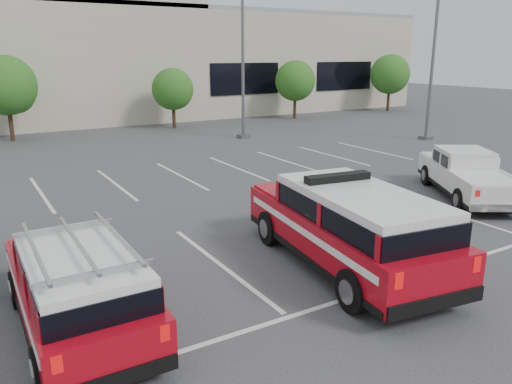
{
  "coord_description": "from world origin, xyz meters",
  "views": [
    {
      "loc": [
        -7.67,
        -9.91,
        4.92
      ],
      "look_at": [
        -0.54,
        1.98,
        1.05
      ],
      "focal_mm": 35.0,
      "sensor_mm": 36.0,
      "label": 1
    }
  ],
  "objects_px": {
    "fire_chief_suv": "(347,232)",
    "white_pickup": "(466,179)",
    "ladder_suv": "(79,294)",
    "tree_mid_left": "(8,87)",
    "tree_far_right": "(390,76)",
    "tree_mid_right": "(174,91)",
    "light_pole_right": "(434,48)",
    "light_pole_mid": "(243,48)",
    "convention_building": "(65,56)",
    "tree_right": "(296,82)"
  },
  "relations": [
    {
      "from": "light_pole_mid",
      "to": "tree_mid_right",
      "type": "bearing_deg",
      "value": 107.52
    },
    {
      "from": "tree_mid_right",
      "to": "ladder_suv",
      "type": "relative_size",
      "value": 0.83
    },
    {
      "from": "tree_mid_left",
      "to": "tree_mid_right",
      "type": "bearing_deg",
      "value": -0.0
    },
    {
      "from": "fire_chief_suv",
      "to": "white_pickup",
      "type": "distance_m",
      "value": 8.03
    },
    {
      "from": "fire_chief_suv",
      "to": "white_pickup",
      "type": "height_order",
      "value": "fire_chief_suv"
    },
    {
      "from": "white_pickup",
      "to": "tree_far_right",
      "type": "bearing_deg",
      "value": 82.32
    },
    {
      "from": "tree_mid_right",
      "to": "light_pole_right",
      "type": "xyz_separation_m",
      "value": [
        10.91,
        -12.05,
        2.68
      ]
    },
    {
      "from": "tree_right",
      "to": "fire_chief_suv",
      "type": "distance_m",
      "value": 28.23
    },
    {
      "from": "tree_mid_right",
      "to": "white_pickup",
      "type": "bearing_deg",
      "value": -83.68
    },
    {
      "from": "convention_building",
      "to": "tree_mid_right",
      "type": "xyz_separation_m",
      "value": [
        4.91,
        -9.82,
        -2.22
      ]
    },
    {
      "from": "tree_right",
      "to": "white_pickup",
      "type": "relative_size",
      "value": 0.81
    },
    {
      "from": "tree_mid_left",
      "to": "fire_chief_suv",
      "type": "relative_size",
      "value": 0.76
    },
    {
      "from": "ladder_suv",
      "to": "tree_mid_left",
      "type": "bearing_deg",
      "value": 86.91
    },
    {
      "from": "tree_mid_right",
      "to": "light_pole_right",
      "type": "distance_m",
      "value": 16.47
    },
    {
      "from": "white_pickup",
      "to": "tree_mid_right",
      "type": "bearing_deg",
      "value": 128.44
    },
    {
      "from": "tree_mid_right",
      "to": "white_pickup",
      "type": "relative_size",
      "value": 0.73
    },
    {
      "from": "fire_chief_suv",
      "to": "ladder_suv",
      "type": "relative_size",
      "value": 1.33
    },
    {
      "from": "tree_mid_left",
      "to": "tree_right",
      "type": "bearing_deg",
      "value": -0.0
    },
    {
      "from": "tree_mid_right",
      "to": "ladder_suv",
      "type": "distance_m",
      "value": 26.03
    },
    {
      "from": "light_pole_right",
      "to": "ladder_suv",
      "type": "relative_size",
      "value": 2.13
    },
    {
      "from": "tree_far_right",
      "to": "ladder_suv",
      "type": "relative_size",
      "value": 1.01
    },
    {
      "from": "convention_building",
      "to": "ladder_suv",
      "type": "height_order",
      "value": "convention_building"
    },
    {
      "from": "white_pickup",
      "to": "tree_mid_left",
      "type": "bearing_deg",
      "value": 152.35
    },
    {
      "from": "tree_far_right",
      "to": "white_pickup",
      "type": "xyz_separation_m",
      "value": [
        -17.65,
        -21.19,
        -2.39
      ]
    },
    {
      "from": "tree_far_right",
      "to": "light_pole_right",
      "type": "height_order",
      "value": "light_pole_right"
    },
    {
      "from": "convention_building",
      "to": "light_pole_mid",
      "type": "distance_m",
      "value": 17.27
    },
    {
      "from": "tree_right",
      "to": "ladder_suv",
      "type": "distance_m",
      "value": 31.7
    },
    {
      "from": "light_pole_mid",
      "to": "ladder_suv",
      "type": "distance_m",
      "value": 22.25
    },
    {
      "from": "convention_building",
      "to": "tree_right",
      "type": "xyz_separation_m",
      "value": [
        14.91,
        -9.82,
        -1.95
      ]
    },
    {
      "from": "tree_far_right",
      "to": "ladder_suv",
      "type": "distance_m",
      "value": 39.15
    },
    {
      "from": "tree_right",
      "to": "light_pole_mid",
      "type": "xyz_separation_m",
      "value": [
        -8.09,
        -6.05,
        2.41
      ]
    },
    {
      "from": "convention_building",
      "to": "ladder_suv",
      "type": "distance_m",
      "value": 34.04
    },
    {
      "from": "tree_mid_left",
      "to": "light_pole_mid",
      "type": "xyz_separation_m",
      "value": [
        11.91,
        -6.05,
        2.14
      ]
    },
    {
      "from": "light_pole_mid",
      "to": "tree_right",
      "type": "bearing_deg",
      "value": 36.77
    },
    {
      "from": "tree_far_right",
      "to": "light_pole_right",
      "type": "bearing_deg",
      "value": -127.04
    },
    {
      "from": "tree_mid_left",
      "to": "ladder_suv",
      "type": "bearing_deg",
      "value": -93.21
    },
    {
      "from": "convention_building",
      "to": "tree_mid_right",
      "type": "bearing_deg",
      "value": -63.43
    },
    {
      "from": "tree_mid_left",
      "to": "ladder_suv",
      "type": "relative_size",
      "value": 1.01
    },
    {
      "from": "tree_mid_right",
      "to": "tree_right",
      "type": "relative_size",
      "value": 0.9
    },
    {
      "from": "fire_chief_suv",
      "to": "light_pole_mid",
      "type": "bearing_deg",
      "value": 75.73
    },
    {
      "from": "tree_right",
      "to": "white_pickup",
      "type": "distance_m",
      "value": 22.63
    },
    {
      "from": "tree_mid_right",
      "to": "tree_right",
      "type": "height_order",
      "value": "tree_right"
    },
    {
      "from": "tree_mid_right",
      "to": "fire_chief_suv",
      "type": "distance_m",
      "value": 24.29
    },
    {
      "from": "fire_chief_suv",
      "to": "white_pickup",
      "type": "relative_size",
      "value": 1.17
    },
    {
      "from": "light_pole_right",
      "to": "tree_mid_left",
      "type": "bearing_deg",
      "value": 150.05
    },
    {
      "from": "tree_far_right",
      "to": "white_pickup",
      "type": "relative_size",
      "value": 0.89
    },
    {
      "from": "ladder_suv",
      "to": "fire_chief_suv",
      "type": "bearing_deg",
      "value": -2.48
    },
    {
      "from": "tree_right",
      "to": "fire_chief_suv",
      "type": "xyz_separation_m",
      "value": [
        -15.29,
        -23.66,
        -1.89
      ]
    },
    {
      "from": "tree_right",
      "to": "light_pole_right",
      "type": "height_order",
      "value": "light_pole_right"
    },
    {
      "from": "tree_mid_right",
      "to": "convention_building",
      "type": "bearing_deg",
      "value": 116.57
    }
  ]
}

